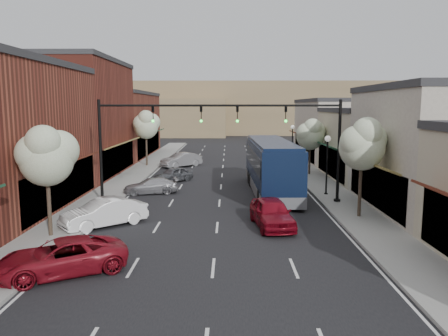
{
  "coord_description": "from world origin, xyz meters",
  "views": [
    {
      "loc": [
        0.63,
        -21.1,
        6.58
      ],
      "look_at": [
        0.3,
        9.56,
        2.2
      ],
      "focal_mm": 35.0,
      "sensor_mm": 36.0,
      "label": 1
    }
  ],
  "objects_px": {
    "parked_car_a": "(61,257)",
    "tree_left_near": "(47,155)",
    "lamp_post_far": "(292,138)",
    "parked_car_b": "(104,213)",
    "signal_mast_right": "(304,135)",
    "tree_right_far": "(311,134)",
    "parked_car_d": "(173,175)",
    "lamp_post_near": "(327,155)",
    "parked_car_c": "(151,186)",
    "parked_car_e": "(181,160)",
    "coach_bus": "(271,166)",
    "signal_mast_left": "(135,135)",
    "red_hatchback": "(272,213)",
    "tree_left_far": "(146,124)",
    "tree_right_near": "(363,143)"
  },
  "relations": [
    {
      "from": "parked_car_a",
      "to": "tree_left_near",
      "type": "bearing_deg",
      "value": 177.42
    },
    {
      "from": "lamp_post_far",
      "to": "parked_car_b",
      "type": "xyz_separation_m",
      "value": [
        -14.0,
        -25.83,
        -2.24
      ]
    },
    {
      "from": "signal_mast_right",
      "to": "tree_right_far",
      "type": "bearing_deg",
      "value": 77.15
    },
    {
      "from": "parked_car_a",
      "to": "parked_car_d",
      "type": "bearing_deg",
      "value": 146.33
    },
    {
      "from": "lamp_post_near",
      "to": "lamp_post_far",
      "type": "xyz_separation_m",
      "value": [
        0.0,
        17.5,
        0.0
      ]
    },
    {
      "from": "parked_car_a",
      "to": "parked_car_c",
      "type": "xyz_separation_m",
      "value": [
        0.7,
        15.93,
        -0.1
      ]
    },
    {
      "from": "signal_mast_right",
      "to": "parked_car_e",
      "type": "relative_size",
      "value": 1.75
    },
    {
      "from": "tree_right_far",
      "to": "coach_bus",
      "type": "distance_m",
      "value": 9.58
    },
    {
      "from": "signal_mast_left",
      "to": "red_hatchback",
      "type": "height_order",
      "value": "signal_mast_left"
    },
    {
      "from": "tree_right_far",
      "to": "tree_left_near",
      "type": "distance_m",
      "value": 25.99
    },
    {
      "from": "tree_right_far",
      "to": "parked_car_d",
      "type": "height_order",
      "value": "tree_right_far"
    },
    {
      "from": "red_hatchback",
      "to": "tree_left_near",
      "type": "bearing_deg",
      "value": -176.77
    },
    {
      "from": "tree_right_far",
      "to": "parked_car_a",
      "type": "height_order",
      "value": "tree_right_far"
    },
    {
      "from": "coach_bus",
      "to": "parked_car_e",
      "type": "bearing_deg",
      "value": 119.0
    },
    {
      "from": "tree_left_far",
      "to": "lamp_post_far",
      "type": "xyz_separation_m",
      "value": [
        16.05,
        2.06,
        -1.6
      ]
    },
    {
      "from": "tree_left_near",
      "to": "lamp_post_far",
      "type": "xyz_separation_m",
      "value": [
        16.05,
        28.06,
        -1.22
      ]
    },
    {
      "from": "signal_mast_left",
      "to": "signal_mast_right",
      "type": "bearing_deg",
      "value": 0.0
    },
    {
      "from": "tree_left_near",
      "to": "lamp_post_near",
      "type": "distance_m",
      "value": 19.25
    },
    {
      "from": "parked_car_a",
      "to": "parked_car_b",
      "type": "bearing_deg",
      "value": 153.18
    },
    {
      "from": "signal_mast_right",
      "to": "parked_car_b",
      "type": "xyz_separation_m",
      "value": [
        -11.82,
        -5.83,
        -3.86
      ]
    },
    {
      "from": "signal_mast_right",
      "to": "coach_bus",
      "type": "xyz_separation_m",
      "value": [
        -1.77,
        3.71,
        -2.56
      ]
    },
    {
      "from": "tree_right_near",
      "to": "lamp_post_near",
      "type": "xyz_separation_m",
      "value": [
        -0.55,
        6.56,
        -1.45
      ]
    },
    {
      "from": "coach_bus",
      "to": "parked_car_b",
      "type": "bearing_deg",
      "value": -138.31
    },
    {
      "from": "parked_car_b",
      "to": "parked_car_d",
      "type": "height_order",
      "value": "parked_car_b"
    },
    {
      "from": "parked_car_b",
      "to": "parked_car_e",
      "type": "distance_m",
      "value": 23.62
    },
    {
      "from": "red_hatchback",
      "to": "parked_car_a",
      "type": "height_order",
      "value": "red_hatchback"
    },
    {
      "from": "signal_mast_left",
      "to": "tree_right_far",
      "type": "height_order",
      "value": "signal_mast_left"
    },
    {
      "from": "lamp_post_near",
      "to": "parked_car_e",
      "type": "height_order",
      "value": "lamp_post_near"
    },
    {
      "from": "tree_right_far",
      "to": "tree_left_far",
      "type": "bearing_deg",
      "value": 160.13
    },
    {
      "from": "red_hatchback",
      "to": "parked_car_c",
      "type": "bearing_deg",
      "value": 124.38
    },
    {
      "from": "tree_right_near",
      "to": "parked_car_c",
      "type": "relative_size",
      "value": 1.47
    },
    {
      "from": "tree_right_near",
      "to": "tree_left_far",
      "type": "distance_m",
      "value": 27.56
    },
    {
      "from": "tree_left_near",
      "to": "parked_car_a",
      "type": "xyz_separation_m",
      "value": [
        2.31,
        -4.66,
        -3.53
      ]
    },
    {
      "from": "lamp_post_far",
      "to": "tree_right_near",
      "type": "bearing_deg",
      "value": -88.7
    },
    {
      "from": "tree_left_far",
      "to": "parked_car_e",
      "type": "xyz_separation_m",
      "value": [
        3.75,
        -0.22,
        -3.83
      ]
    },
    {
      "from": "tree_left_near",
      "to": "signal_mast_right",
      "type": "bearing_deg",
      "value": 30.14
    },
    {
      "from": "parked_car_e",
      "to": "tree_right_near",
      "type": "bearing_deg",
      "value": -13.02
    },
    {
      "from": "tree_right_near",
      "to": "lamp_post_near",
      "type": "bearing_deg",
      "value": 94.77
    },
    {
      "from": "lamp_post_far",
      "to": "lamp_post_near",
      "type": "bearing_deg",
      "value": -90.0
    },
    {
      "from": "signal_mast_right",
      "to": "tree_right_far",
      "type": "height_order",
      "value": "signal_mast_right"
    },
    {
      "from": "red_hatchback",
      "to": "parked_car_e",
      "type": "height_order",
      "value": "red_hatchback"
    },
    {
      "from": "signal_mast_left",
      "to": "lamp_post_near",
      "type": "relative_size",
      "value": 1.85
    },
    {
      "from": "tree_left_near",
      "to": "red_hatchback",
      "type": "height_order",
      "value": "tree_left_near"
    },
    {
      "from": "parked_car_a",
      "to": "red_hatchback",
      "type": "bearing_deg",
      "value": 98.62
    },
    {
      "from": "lamp_post_near",
      "to": "parked_car_d",
      "type": "distance_m",
      "value": 13.57
    },
    {
      "from": "lamp_post_near",
      "to": "coach_bus",
      "type": "height_order",
      "value": "lamp_post_near"
    },
    {
      "from": "tree_left_near",
      "to": "tree_left_far",
      "type": "bearing_deg",
      "value": 90.0
    },
    {
      "from": "signal_mast_left",
      "to": "tree_left_near",
      "type": "bearing_deg",
      "value": -108.1
    },
    {
      "from": "signal_mast_left",
      "to": "parked_car_a",
      "type": "distance_m",
      "value": 13.31
    },
    {
      "from": "tree_right_far",
      "to": "coach_bus",
      "type": "xyz_separation_m",
      "value": [
        -4.49,
        -8.24,
        -1.93
      ]
    }
  ]
}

